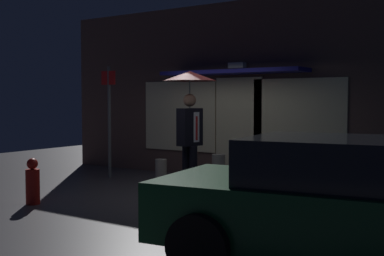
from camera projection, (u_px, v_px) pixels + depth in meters
name	position (u px, v px, depth m)	size (l,w,h in m)	color
ground_plane	(180.00, 196.00, 8.91)	(18.00, 18.00, 0.00)	#423F44
building_facade	(242.00, 91.00, 10.75)	(9.51, 1.00, 3.83)	brown
person_with_umbrella	(190.00, 101.00, 9.25)	(1.00, 1.00, 2.25)	black
parked_car	(372.00, 205.00, 4.82)	(4.45, 2.33, 1.34)	#0C3F1E
street_sign_post	(109.00, 115.00, 10.98)	(0.40, 0.07, 2.45)	#595B60
sidewalk_bollard	(161.00, 170.00, 10.63)	(0.25, 0.25, 0.45)	#B2A899
sidewalk_bollard_2	(218.00, 168.00, 10.42)	(0.28, 0.28, 0.58)	#9E998E
fire_hydrant	(33.00, 183.00, 8.18)	(0.23, 0.23, 0.76)	#B21914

